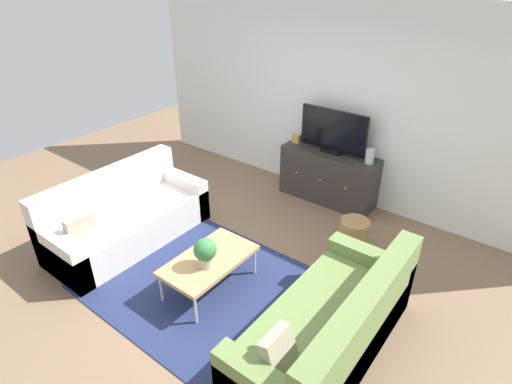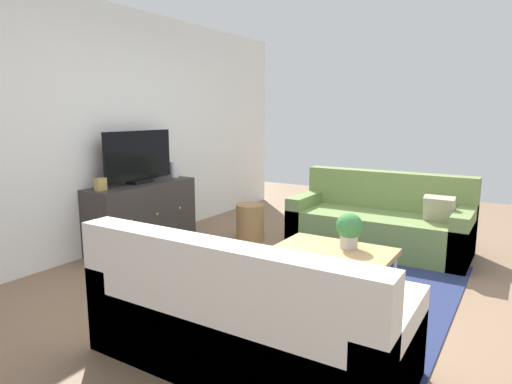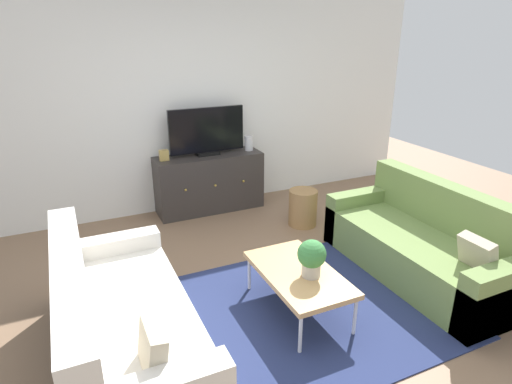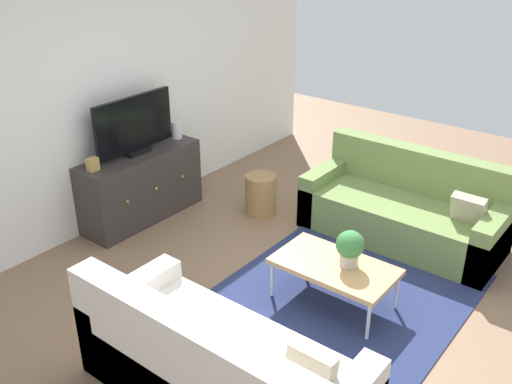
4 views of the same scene
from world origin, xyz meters
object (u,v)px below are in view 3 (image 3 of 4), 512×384
glass_vase (249,143)px  couch_right_side (426,246)px  flat_screen_tv (207,132)px  coffee_table (299,274)px  tv_console (209,183)px  mantel_clock (164,155)px  potted_plant (312,257)px  couch_left_side (116,328)px  wicker_basket (303,208)px

glass_vase → couch_right_side: bearing=-71.2°
couch_right_side → flat_screen_tv: 2.86m
coffee_table → tv_console: tv_console is taller
glass_vase → mantel_clock: glass_vase is taller
couch_right_side → mantel_clock: mantel_clock is taller
potted_plant → couch_left_side: bearing=175.6°
couch_right_side → glass_vase: glass_vase is taller
couch_left_side → couch_right_side: bearing=0.0°
couch_right_side → wicker_basket: size_ratio=4.39×
couch_right_side → couch_left_side: bearing=180.0°
coffee_table → flat_screen_tv: (0.06, 2.41, 0.69)m
potted_plant → wicker_basket: size_ratio=0.71×
flat_screen_tv → mantel_clock: (-0.56, -0.02, -0.23)m
couch_right_side → mantel_clock: bearing=129.1°
potted_plant → glass_vase: glass_vase is taller
couch_left_side → coffee_table: 1.45m
couch_right_side → wicker_basket: bearing=109.5°
mantel_clock → coffee_table: bearing=-78.1°
glass_vase → wicker_basket: (0.30, -0.93, -0.61)m
couch_left_side → couch_right_side: same height
flat_screen_tv → mantel_clock: 0.61m
couch_right_side → flat_screen_tv: (-1.37, 2.39, 0.75)m
mantel_clock → wicker_basket: bearing=-33.2°
coffee_table → glass_vase: bearing=75.5°
potted_plant → mantel_clock: bearing=102.6°
mantel_clock → potted_plant: bearing=-77.4°
potted_plant → tv_console: 2.50m
couch_left_side → couch_right_side: size_ratio=1.00×
couch_left_side → couch_right_side: 2.88m
coffee_table → wicker_basket: bearing=58.0°
wicker_basket → flat_screen_tv: bearing=132.1°
flat_screen_tv → wicker_basket: bearing=-47.9°
couch_left_side → glass_vase: bearing=48.9°
potted_plant → tv_console: bearing=89.9°
flat_screen_tv → glass_vase: size_ratio=5.04×
couch_right_side → tv_console: (-1.37, 2.37, 0.09)m
tv_console → wicker_basket: bearing=-47.3°
potted_plant → mantel_clock: mantel_clock is taller
coffee_table → couch_right_side: bearing=0.8°
potted_plant → flat_screen_tv: flat_screen_tv is taller
potted_plant → wicker_basket: 1.81m
flat_screen_tv → mantel_clock: bearing=-178.0°
couch_right_side → wicker_basket: (-0.51, 1.45, -0.06)m
couch_left_side → tv_console: size_ratio=1.42×
potted_plant → mantel_clock: size_ratio=2.39×
mantel_clock → flat_screen_tv: bearing=2.0°
tv_console → mantel_clock: mantel_clock is taller
mantel_clock → wicker_basket: mantel_clock is taller
potted_plant → tv_console: (0.00, 2.49, -0.18)m
mantel_clock → tv_console: bearing=-0.0°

